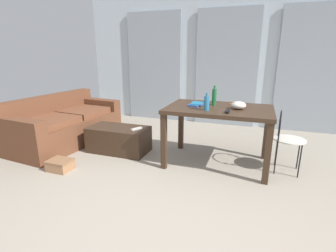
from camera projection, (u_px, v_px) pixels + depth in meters
ground_plane at (202, 163)px, 3.54m from camera, size 8.73×8.73×0.00m
wall_back at (227, 60)px, 5.18m from camera, size 6.16×0.10×2.66m
curtains at (226, 69)px, 5.15m from camera, size 4.38×0.03×2.33m
couch at (65, 125)px, 4.31m from camera, size 1.08×1.95×0.79m
coffee_table at (119, 139)px, 3.92m from camera, size 0.91×0.48×0.39m
craft_table at (219, 115)px, 3.36m from camera, size 1.36×0.88×0.79m
wire_chair at (285, 134)px, 3.19m from camera, size 0.38×0.39×0.80m
bottle_near at (214, 97)px, 3.44m from camera, size 0.06×0.06×0.27m
bottle_far at (207, 103)px, 3.14m from camera, size 0.07×0.07×0.22m
bowl at (239, 105)px, 3.22m from camera, size 0.19×0.19×0.10m
book_stack at (197, 104)px, 3.46m from camera, size 0.19×0.30×0.04m
tv_remote_on_table at (227, 112)px, 3.04m from camera, size 0.04×0.14×0.02m
scissors at (232, 104)px, 3.54m from camera, size 0.10×0.09×0.00m
tv_remote_primary at (136, 129)px, 3.76m from camera, size 0.12×0.19×0.02m
shoebox at (60, 165)px, 3.32m from camera, size 0.30×0.24×0.14m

